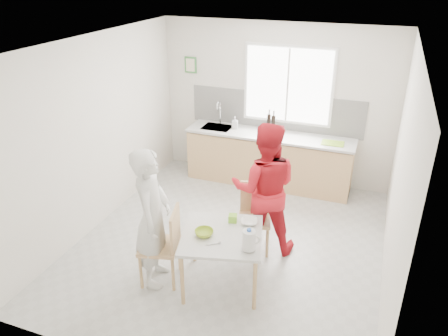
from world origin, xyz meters
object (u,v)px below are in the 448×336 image
object	(u,v)px
milk_jug	(249,240)
wine_bottle_a	(273,124)
chair_left	(165,243)
bowl_green	(204,233)
bowl_white	(249,222)
person_white	(153,218)
chair_far	(255,213)
person_red	(265,189)
wine_bottle_b	(269,122)
dining_table	(222,239)

from	to	relation	value
milk_jug	wine_bottle_a	distance (m)	3.05
chair_left	bowl_green	size ratio (longest dim) A/B	4.51
bowl_white	chair_left	bearing A→B (deg)	-151.13
bowl_green	milk_jug	distance (m)	0.58
person_white	chair_far	bearing A→B (deg)	-54.61
milk_jug	person_white	bearing A→B (deg)	166.00
chair_far	bowl_green	world-z (taller)	chair_far
chair_far	bowl_green	bearing A→B (deg)	-122.31
chair_far	milk_jug	xyz separation A→B (m)	(0.25, -1.07, 0.34)
person_red	person_white	bearing A→B (deg)	32.16
wine_bottle_a	wine_bottle_b	size ratio (longest dim) A/B	1.07
dining_table	wine_bottle_a	distance (m)	2.84
chair_left	milk_jug	world-z (taller)	milk_jug
bowl_green	wine_bottle_a	world-z (taller)	wine_bottle_a
person_red	milk_jug	xyz separation A→B (m)	(0.13, -1.08, -0.06)
dining_table	bowl_green	bearing A→B (deg)	-151.45
chair_far	person_red	distance (m)	0.41
wine_bottle_b	chair_left	bearing A→B (deg)	-97.61
person_red	bowl_white	world-z (taller)	person_red
chair_left	person_white	xyz separation A→B (m)	(-0.12, -0.03, 0.33)
person_white	wine_bottle_b	size ratio (longest dim) A/B	5.77
chair_far	bowl_white	size ratio (longest dim) A/B	4.61
bowl_white	dining_table	bearing A→B (deg)	-125.68
person_red	wine_bottle_b	world-z (taller)	person_red
chair_left	person_red	xyz separation A→B (m)	(0.91, 1.06, 0.36)
wine_bottle_a	person_white	bearing A→B (deg)	-101.99
chair_left	wine_bottle_b	distance (m)	3.14
milk_jug	person_red	bearing A→B (deg)	82.52
bowl_white	wine_bottle_b	world-z (taller)	wine_bottle_b
person_red	milk_jug	distance (m)	1.09
dining_table	milk_jug	bearing A→B (deg)	-26.44
bowl_white	milk_jug	size ratio (longest dim) A/B	0.79
bowl_white	wine_bottle_a	distance (m)	2.54
chair_far	milk_jug	world-z (taller)	milk_jug
chair_far	person_red	bearing A→B (deg)	-10.65
chair_left	wine_bottle_b	xyz separation A→B (m)	(0.41, 3.07, 0.53)
person_white	bowl_white	distance (m)	1.14
person_red	bowl_white	bearing A→B (deg)	73.20
wine_bottle_a	bowl_white	bearing A→B (deg)	-81.58
milk_jug	wine_bottle_b	distance (m)	3.16
person_white	dining_table	bearing A→B (deg)	-90.00
dining_table	bowl_green	xyz separation A→B (m)	(-0.18, -0.10, 0.11)
bowl_white	wine_bottle_a	size ratio (longest dim) A/B	0.62
person_white	wine_bottle_a	world-z (taller)	person_white
person_white	person_red	distance (m)	1.50
person_red	milk_jug	world-z (taller)	person_red
chair_far	wine_bottle_a	bearing A→B (deg)	83.59
person_red	dining_table	bearing A→B (deg)	59.74
bowl_white	wine_bottle_b	size ratio (longest dim) A/B	0.67
bowl_white	wine_bottle_a	bearing A→B (deg)	98.42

